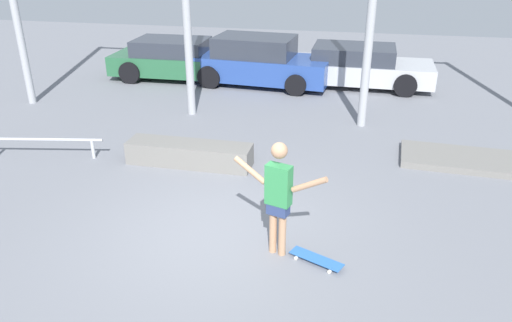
{
  "coord_description": "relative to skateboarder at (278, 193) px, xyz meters",
  "views": [
    {
      "loc": [
        1.92,
        -6.37,
        4.27
      ],
      "look_at": [
        0.41,
        1.09,
        0.79
      ],
      "focal_mm": 35.0,
      "sensor_mm": 36.0,
      "label": 1
    }
  ],
  "objects": [
    {
      "name": "skateboard",
      "position": [
        0.58,
        -0.13,
        -0.94
      ],
      "size": [
        0.81,
        0.52,
        0.08
      ],
      "rotation": [
        0.0,
        0.0,
        -0.43
      ],
      "color": "#2D66B2",
      "rests_on": "ground_plane"
    },
    {
      "name": "ground_plane",
      "position": [
        -1.01,
        0.33,
        -1.0
      ],
      "size": [
        36.0,
        36.0,
        0.0
      ],
      "primitive_type": "plane",
      "color": "slate"
    },
    {
      "name": "manual_pad",
      "position": [
        3.53,
        3.86,
        -0.93
      ],
      "size": [
        3.17,
        1.43,
        0.13
      ],
      "primitive_type": "cube",
      "rotation": [
        0.0,
        0.0,
        -0.07
      ],
      "color": "slate",
      "rests_on": "ground_plane"
    },
    {
      "name": "parked_car_silver",
      "position": [
        0.94,
        9.22,
        -0.4
      ],
      "size": [
        4.4,
        2.0,
        1.21
      ],
      "rotation": [
        0.0,
        0.0,
        -0.02
      ],
      "color": "#B7BABF",
      "rests_on": "ground_plane"
    },
    {
      "name": "grind_box",
      "position": [
        -2.24,
        2.7,
        -0.77
      ],
      "size": [
        2.53,
        0.66,
        0.45
      ],
      "primitive_type": "cube",
      "rotation": [
        0.0,
        0.0,
        -0.02
      ],
      "color": "slate",
      "rests_on": "ground_plane"
    },
    {
      "name": "skateboarder",
      "position": [
        0.0,
        0.0,
        0.0
      ],
      "size": [
        1.38,
        0.51,
        1.75
      ],
      "rotation": [
        0.0,
        0.0,
        -0.31
      ],
      "color": "tan",
      "rests_on": "ground_plane"
    },
    {
      "name": "grind_rail",
      "position": [
        -5.32,
        2.41,
        -0.66
      ],
      "size": [
        2.5,
        0.49,
        0.43
      ],
      "rotation": [
        0.0,
        0.0,
        0.17
      ],
      "color": "#B7BABF",
      "rests_on": "ground_plane"
    },
    {
      "name": "parked_car_green",
      "position": [
        -4.73,
        8.9,
        -0.38
      ],
      "size": [
        4.1,
        1.89,
        1.25
      ],
      "rotation": [
        0.0,
        0.0,
        0.01
      ],
      "color": "#28603D",
      "rests_on": "ground_plane"
    },
    {
      "name": "parked_car_blue",
      "position": [
        -2.02,
        8.76,
        -0.3
      ],
      "size": [
        4.36,
        2.15,
        1.46
      ],
      "rotation": [
        0.0,
        0.0,
        -0.09
      ],
      "color": "#284793",
      "rests_on": "ground_plane"
    }
  ]
}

